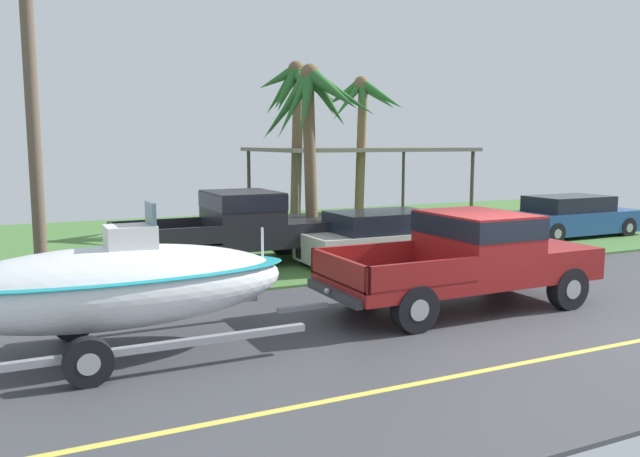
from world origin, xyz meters
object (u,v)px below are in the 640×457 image
object	(u,v)px
parked_sedan_near	(387,239)
palm_tree_near_left	(295,102)
pickup_truck_towing	(475,254)
carport_awning	(358,151)
parked_pickup_background	(241,225)
palm_tree_far_left	(312,110)
parked_sedan_far	(572,217)
utility_pole	(31,89)
palm_tree_mid	(364,113)
boat_on_trailer	(113,286)

from	to	relation	value
parked_sedan_near	palm_tree_near_left	size ratio (longest dim) A/B	0.78
pickup_truck_towing	carport_awning	distance (m)	13.53
parked_pickup_background	parked_sedan_near	bearing A→B (deg)	-22.93
palm_tree_near_left	parked_pickup_background	bearing A→B (deg)	-126.18
palm_tree_near_left	palm_tree_far_left	size ratio (longest dim) A/B	1.13
parked_sedan_far	utility_pole	xyz separation A→B (m)	(-16.12, -2.27, 3.40)
carport_awning	palm_tree_mid	xyz separation A→B (m)	(-1.00, -2.16, 1.36)
parked_pickup_background	carport_awning	size ratio (longest dim) A/B	0.73
parked_pickup_background	boat_on_trailer	bearing A→B (deg)	-124.15
pickup_truck_towing	carport_awning	size ratio (longest dim) A/B	0.69
parked_sedan_far	palm_tree_far_left	size ratio (longest dim) A/B	0.90
carport_awning	palm_tree_near_left	world-z (taller)	palm_tree_near_left
carport_awning	palm_tree_far_left	distance (m)	8.35
palm_tree_near_left	parked_sedan_near	bearing A→B (deg)	-92.70
parked_sedan_far	utility_pole	size ratio (longest dim) A/B	0.59
palm_tree_near_left	palm_tree_mid	xyz separation A→B (m)	(2.45, -0.40, -0.34)
pickup_truck_towing	palm_tree_far_left	xyz separation A→B (m)	(-0.56, 6.09, 2.95)
parked_sedan_near	pickup_truck_towing	bearing A→B (deg)	-99.72
parked_sedan_near	parked_sedan_far	world-z (taller)	same
parked_sedan_far	boat_on_trailer	bearing A→B (deg)	-159.38
parked_pickup_background	utility_pole	size ratio (longest dim) A/B	0.73
palm_tree_mid	parked_sedan_far	bearing A→B (deg)	-42.13
palm_tree_mid	palm_tree_far_left	world-z (taller)	palm_tree_mid
parked_sedan_far	parked_pickup_background	bearing A→B (deg)	179.92
parked_pickup_background	palm_tree_mid	size ratio (longest dim) A/B	1.06
parked_pickup_background	carport_awning	xyz separation A→B (m)	(7.17, 6.86, 1.73)
palm_tree_near_left	carport_awning	bearing A→B (deg)	27.12
parked_sedan_near	palm_tree_far_left	bearing A→B (deg)	126.39
palm_tree_mid	parked_pickup_background	bearing A→B (deg)	-142.75
parked_pickup_background	carport_awning	bearing A→B (deg)	43.72
carport_awning	palm_tree_far_left	xyz separation A→B (m)	(-5.06, -6.54, 1.18)
palm_tree_far_left	parked_sedan_far	bearing A→B (deg)	-2.07
parked_pickup_background	carport_awning	world-z (taller)	carport_awning
pickup_truck_towing	parked_pickup_background	size ratio (longest dim) A/B	0.95
palm_tree_near_left	palm_tree_mid	distance (m)	2.51
pickup_truck_towing	parked_sedan_far	xyz separation A→B (m)	(8.71, 5.76, -0.34)
parked_sedan_far	palm_tree_mid	bearing A→B (deg)	137.87
boat_on_trailer	parked_sedan_far	size ratio (longest dim) A/B	1.35
parked_sedan_far	palm_tree_mid	distance (m)	7.84
parked_sedan_far	carport_awning	distance (m)	8.34
parked_sedan_near	palm_tree_far_left	distance (m)	3.95
utility_pole	boat_on_trailer	bearing A→B (deg)	-76.85
parked_pickup_background	parked_sedan_far	bearing A→B (deg)	-0.08
parked_sedan_far	palm_tree_near_left	xyz separation A→B (m)	(-7.66, 5.11, 3.81)
carport_awning	palm_tree_far_left	world-z (taller)	palm_tree_far_left
boat_on_trailer	carport_awning	world-z (taller)	carport_awning
boat_on_trailer	parked_sedan_near	bearing A→B (deg)	30.55
carport_awning	palm_tree_near_left	size ratio (longest dim) A/B	1.35
parked_pickup_background	pickup_truck_towing	bearing A→B (deg)	-65.13
boat_on_trailer	utility_pole	bearing A→B (deg)	103.15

